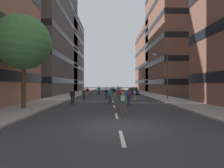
# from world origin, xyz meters

# --- Properties ---
(ground_plane) EXTENTS (165.48, 165.48, 0.00)m
(ground_plane) POSITION_xyz_m (0.00, 27.58, 0.00)
(ground_plane) COLOR #333335
(sidewalk_left) EXTENTS (4.00, 75.85, 0.14)m
(sidewalk_left) POSITION_xyz_m (-8.07, 31.03, 0.07)
(sidewalk_left) COLOR #9E9991
(sidewalk_left) RESTS_ON ground_plane
(sidewalk_right) EXTENTS (4.00, 75.85, 0.14)m
(sidewalk_right) POSITION_xyz_m (8.07, 31.03, 0.07)
(sidewalk_right) COLOR #9E9991
(sidewalk_right) RESTS_ON ground_plane
(lane_markings) EXTENTS (0.16, 62.20, 0.01)m
(lane_markings) POSITION_xyz_m (0.00, 28.00, 0.00)
(lane_markings) COLOR silver
(lane_markings) RESTS_ON ground_plane
(building_left_mid) EXTENTS (14.78, 23.82, 29.25)m
(building_left_mid) POSITION_xyz_m (-17.40, 31.35, 14.71)
(building_left_mid) COLOR #4C4744
(building_left_mid) RESTS_ON ground_plane
(building_left_far) EXTENTS (14.78, 19.22, 23.52)m
(building_left_far) POSITION_xyz_m (-17.40, 47.22, 11.85)
(building_left_far) COLOR #4C4744
(building_left_far) RESTS_ON ground_plane
(building_right_mid) EXTENTS (14.78, 16.98, 27.01)m
(building_right_mid) POSITION_xyz_m (17.40, 31.35, 13.59)
(building_right_mid) COLOR brown
(building_right_mid) RESTS_ON ground_plane
(building_right_far) EXTENTS (14.78, 21.63, 20.09)m
(building_right_far) POSITION_xyz_m (17.40, 47.22, 10.13)
(building_right_far) COLOR brown
(building_right_far) RESTS_ON ground_plane
(parked_car_near) EXTENTS (1.82, 4.40, 1.52)m
(parked_car_near) POSITION_xyz_m (4.88, 28.21, 0.70)
(parked_car_near) COLOR navy
(parked_car_near) RESTS_ON ground_plane
(street_tree_near) EXTENTS (4.76, 4.76, 8.20)m
(street_tree_near) POSITION_xyz_m (-8.07, 5.98, 5.94)
(street_tree_near) COLOR #4C3823
(street_tree_near) RESTS_ON sidewalk_left
(streetlamp_right) EXTENTS (2.13, 0.30, 6.50)m
(streetlamp_right) POSITION_xyz_m (7.31, 14.55, 4.14)
(streetlamp_right) COLOR #3F3F44
(streetlamp_right) RESTS_ON sidewalk_right
(skater_0) EXTENTS (0.54, 0.90, 1.78)m
(skater_0) POSITION_xyz_m (1.68, 9.46, 1.02)
(skater_0) COLOR brown
(skater_0) RESTS_ON ground_plane
(skater_1) EXTENTS (0.56, 0.92, 1.78)m
(skater_1) POSITION_xyz_m (1.18, 16.84, 0.98)
(skater_1) COLOR brown
(skater_1) RESTS_ON ground_plane
(skater_2) EXTENTS (0.57, 0.92, 1.78)m
(skater_2) POSITION_xyz_m (-0.90, 15.26, 1.02)
(skater_2) COLOR brown
(skater_2) RESTS_ON ground_plane
(skater_3) EXTENTS (0.54, 0.91, 1.78)m
(skater_3) POSITION_xyz_m (2.82, 13.06, 1.02)
(skater_3) COLOR brown
(skater_3) RESTS_ON ground_plane
(skater_4) EXTENTS (0.55, 0.91, 1.78)m
(skater_4) POSITION_xyz_m (-0.38, 9.97, 1.02)
(skater_4) COLOR brown
(skater_4) RESTS_ON ground_plane
(skater_5) EXTENTS (0.57, 0.92, 1.78)m
(skater_5) POSITION_xyz_m (0.96, 13.83, 0.98)
(skater_5) COLOR brown
(skater_5) RESTS_ON ground_plane
(skater_6) EXTENTS (0.56, 0.92, 1.78)m
(skater_6) POSITION_xyz_m (0.40, 19.59, 0.98)
(skater_6) COLOR brown
(skater_6) RESTS_ON ground_plane
(skater_7) EXTENTS (0.54, 0.90, 1.78)m
(skater_7) POSITION_xyz_m (-4.27, 20.56, 1.02)
(skater_7) COLOR brown
(skater_7) RESTS_ON ground_plane
(skater_8) EXTENTS (0.55, 0.91, 1.78)m
(skater_8) POSITION_xyz_m (-4.53, 9.54, 1.02)
(skater_8) COLOR brown
(skater_8) RESTS_ON ground_plane
(skater_9) EXTENTS (0.55, 0.92, 1.78)m
(skater_9) POSITION_xyz_m (-2.64, 27.39, 0.98)
(skater_9) COLOR brown
(skater_9) RESTS_ON ground_plane
(skater_10) EXTENTS (0.55, 0.92, 1.78)m
(skater_10) POSITION_xyz_m (0.54, 3.83, 1.02)
(skater_10) COLOR brown
(skater_10) RESTS_ON ground_plane
(skater_11) EXTENTS (0.56, 0.92, 1.78)m
(skater_11) POSITION_xyz_m (0.21, 23.79, 0.98)
(skater_11) COLOR brown
(skater_11) RESTS_ON ground_plane
(skater_12) EXTENTS (0.57, 0.92, 1.78)m
(skater_12) POSITION_xyz_m (-3.98, 14.36, 1.02)
(skater_12) COLOR brown
(skater_12) RESTS_ON ground_plane
(skater_13) EXTENTS (0.54, 0.91, 1.78)m
(skater_13) POSITION_xyz_m (1.53, 28.04, 0.98)
(skater_13) COLOR brown
(skater_13) RESTS_ON ground_plane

